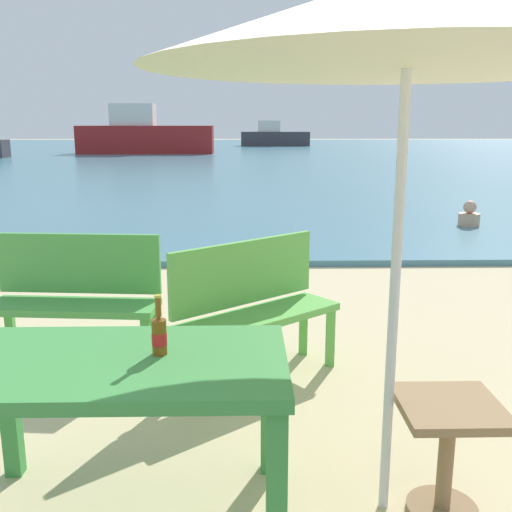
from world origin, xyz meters
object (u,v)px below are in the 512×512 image
Objects in this scene: side_table_wood at (447,442)px; beer_bottle_amber at (159,333)px; bench_green_left at (253,302)px; picnic_table_green at (123,382)px; swimmer_person at (469,216)px; boat_ferry at (274,137)px; patio_umbrella at (409,20)px; bench_green_right at (76,292)px; boat_tanker at (144,136)px.

beer_bottle_amber is at bearing 177.87° from side_table_wood.
picnic_table_green is at bearing -111.41° from bench_green_left.
beer_bottle_amber reaches higher than side_table_wood.
swimmer_person is at bearing 60.07° from beer_bottle_amber.
swimmer_person is 32.60m from boat_ferry.
patio_umbrella reaches higher than side_table_wood.
beer_bottle_amber is at bearing -63.71° from bench_green_right.
picnic_table_green is 1.89m from bench_green_right.
picnic_table_green is 30.13m from boat_tanker.
boat_ferry is at bearing 87.76° from patio_umbrella.
patio_umbrella is at bearing -92.24° from boat_ferry.
patio_umbrella is at bearing -68.06° from bench_green_left.
boat_tanker reaches higher than swimmer_person.
patio_umbrella reaches higher than beer_bottle_amber.
bench_green_right is (-2.11, 1.76, 0.19)m from side_table_wood.
patio_umbrella is at bearing 0.17° from beer_bottle_amber.
boat_ferry is (2.55, 39.59, -0.15)m from beer_bottle_amber.
bench_green_right is 0.26× the size of boat_ferry.
bench_green_right reaches higher than side_table_wood.
bench_green_left is 2.84× the size of swimmer_person.
patio_umbrella is 5.61× the size of swimmer_person.
boat_tanker is at bearing 111.53° from swimmer_person.
bench_green_right is 38.03m from boat_ferry.
boat_ferry is at bearing 52.99° from boat_tanker.
patio_umbrella is 2.21m from bench_green_left.
boat_tanker reaches higher than picnic_table_green.
bench_green_right reaches higher than swimmer_person.
swimmer_person is at bearing 59.28° from picnic_table_green.
side_table_wood is at bearing -39.85° from bench_green_right.
beer_bottle_amber is at bearing -179.83° from patio_umbrella.
beer_bottle_amber is 0.65× the size of swimmer_person.
beer_bottle_amber is 0.49× the size of side_table_wood.
picnic_table_green is 2.59× the size of side_table_wood.
side_table_wood reaches higher than swimmer_person.
side_table_wood is 7.61m from swimmer_person.
picnic_table_green is 3.41× the size of swimmer_person.
boat_ferry reaches higher than swimmer_person.
bench_green_left is (0.58, 1.48, -0.11)m from picnic_table_green.
bench_green_right is 28.29m from boat_tanker.
side_table_wood is 0.46× the size of bench_green_left.
side_table_wood is 0.44× the size of bench_green_right.
side_table_wood is at bearing -0.19° from picnic_table_green.
patio_umbrella is (1.16, 0.05, 1.47)m from picnic_table_green.
side_table_wood is 2.75m from bench_green_right.
bench_green_left is (-0.84, 1.49, 0.19)m from side_table_wood.
patio_umbrella is 30.31m from boat_tanker.
picnic_table_green is at bearing -164.76° from beer_bottle_amber.
bench_green_left reaches higher than swimmer_person.
picnic_table_green is 39.73m from boat_ferry.
swimmer_person is (2.79, 7.08, -0.11)m from side_table_wood.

